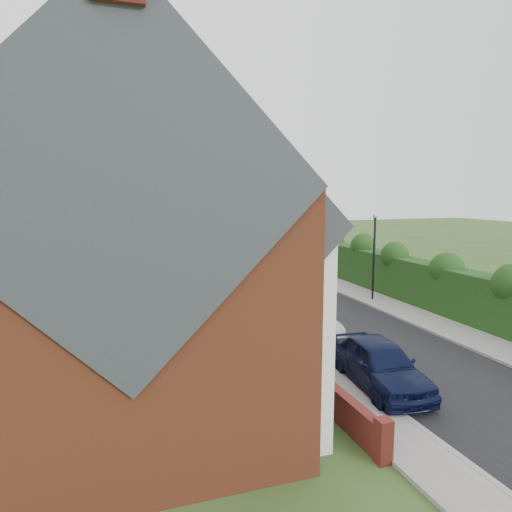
{
  "coord_description": "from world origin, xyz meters",
  "views": [
    {
      "loc": [
        -11.4,
        -18.54,
        6.41
      ],
      "look_at": [
        -2.03,
        9.28,
        2.2
      ],
      "focal_mm": 32.0,
      "sensor_mm": 36.0,
      "label": 1
    }
  ],
  "objects_px": {
    "car_navy": "(380,363)",
    "car_green": "(222,268)",
    "car_silver_b": "(280,294)",
    "lamppost": "(374,245)",
    "horse": "(259,263)",
    "car_red": "(215,254)",
    "car_grey": "(191,241)",
    "car_beige": "(190,247)",
    "car_silver_a": "(306,319)",
    "horse_cart": "(251,255)",
    "car_white": "(239,276)"
  },
  "relations": [
    {
      "from": "car_navy",
      "to": "car_green",
      "type": "bearing_deg",
      "value": 95.86
    },
    {
      "from": "car_green",
      "to": "car_silver_b",
      "type": "bearing_deg",
      "value": -93.15
    },
    {
      "from": "lamppost",
      "to": "car_navy",
      "type": "xyz_separation_m",
      "value": [
        -6.4,
        -10.3,
        -2.5
      ]
    },
    {
      "from": "lamppost",
      "to": "horse",
      "type": "bearing_deg",
      "value": 106.52
    },
    {
      "from": "car_red",
      "to": "horse",
      "type": "distance_m",
      "value": 7.1
    },
    {
      "from": "car_navy",
      "to": "car_grey",
      "type": "distance_m",
      "value": 39.32
    },
    {
      "from": "car_green",
      "to": "car_beige",
      "type": "relative_size",
      "value": 0.76
    },
    {
      "from": "car_silver_a",
      "to": "lamppost",
      "type": "bearing_deg",
      "value": 34.92
    },
    {
      "from": "horse_cart",
      "to": "car_beige",
      "type": "bearing_deg",
      "value": 106.83
    },
    {
      "from": "car_red",
      "to": "horse_cart",
      "type": "relative_size",
      "value": 1.56
    },
    {
      "from": "car_grey",
      "to": "car_silver_b",
      "type": "bearing_deg",
      "value": -81.5
    },
    {
      "from": "car_silver_b",
      "to": "car_beige",
      "type": "distance_m",
      "value": 22.81
    },
    {
      "from": "horse",
      "to": "horse_cart",
      "type": "height_order",
      "value": "horse_cart"
    },
    {
      "from": "car_green",
      "to": "horse",
      "type": "xyz_separation_m",
      "value": [
        3.15,
        0.58,
        0.11
      ]
    },
    {
      "from": "car_silver_a",
      "to": "car_silver_b",
      "type": "height_order",
      "value": "car_silver_a"
    },
    {
      "from": "car_grey",
      "to": "horse_cart",
      "type": "bearing_deg",
      "value": -73.62
    },
    {
      "from": "car_green",
      "to": "car_navy",
      "type": "bearing_deg",
      "value": -97.74
    },
    {
      "from": "car_green",
      "to": "car_white",
      "type": "bearing_deg",
      "value": -95.03
    },
    {
      "from": "horse",
      "to": "horse_cart",
      "type": "relative_size",
      "value": 0.68
    },
    {
      "from": "car_red",
      "to": "horse_cart",
      "type": "bearing_deg",
      "value": -55.01
    },
    {
      "from": "lamppost",
      "to": "car_navy",
      "type": "height_order",
      "value": "lamppost"
    },
    {
      "from": "horse_cart",
      "to": "car_grey",
      "type": "bearing_deg",
      "value": 97.21
    },
    {
      "from": "car_white",
      "to": "car_beige",
      "type": "distance_m",
      "value": 16.77
    },
    {
      "from": "car_red",
      "to": "horse_cart",
      "type": "distance_m",
      "value": 5.22
    },
    {
      "from": "car_green",
      "to": "horse_cart",
      "type": "distance_m",
      "value": 4.09
    },
    {
      "from": "car_navy",
      "to": "car_green",
      "type": "distance_m",
      "value": 20.69
    },
    {
      "from": "car_beige",
      "to": "horse_cart",
      "type": "distance_m",
      "value": 10.87
    },
    {
      "from": "car_silver_a",
      "to": "car_grey",
      "type": "height_order",
      "value": "car_silver_a"
    },
    {
      "from": "lamppost",
      "to": "car_white",
      "type": "relative_size",
      "value": 1.13
    },
    {
      "from": "lamppost",
      "to": "car_white",
      "type": "bearing_deg",
      "value": 133.3
    },
    {
      "from": "car_beige",
      "to": "car_grey",
      "type": "relative_size",
      "value": 1.13
    },
    {
      "from": "car_navy",
      "to": "car_green",
      "type": "relative_size",
      "value": 1.19
    },
    {
      "from": "car_silver_a",
      "to": "car_white",
      "type": "bearing_deg",
      "value": 88.3
    },
    {
      "from": "car_green",
      "to": "horse",
      "type": "bearing_deg",
      "value": 2.7
    },
    {
      "from": "car_silver_b",
      "to": "car_beige",
      "type": "xyz_separation_m",
      "value": [
        -0.79,
        22.8,
        0.03
      ]
    },
    {
      "from": "lamppost",
      "to": "car_red",
      "type": "xyz_separation_m",
      "value": [
        -5.19,
        17.8,
        -2.6
      ]
    },
    {
      "from": "car_red",
      "to": "car_silver_a",
      "type": "bearing_deg",
      "value": -79.96
    },
    {
      "from": "car_white",
      "to": "car_beige",
      "type": "relative_size",
      "value": 0.88
    },
    {
      "from": "horse",
      "to": "lamppost",
      "type": "bearing_deg",
      "value": 115.1
    },
    {
      "from": "car_red",
      "to": "horse",
      "type": "height_order",
      "value": "horse"
    },
    {
      "from": "car_white",
      "to": "horse",
      "type": "relative_size",
      "value": 2.48
    },
    {
      "from": "car_white",
      "to": "car_red",
      "type": "bearing_deg",
      "value": 76.63
    },
    {
      "from": "car_white",
      "to": "horse",
      "type": "distance_m",
      "value": 5.28
    },
    {
      "from": "car_red",
      "to": "lamppost",
      "type": "bearing_deg",
      "value": -60.61
    },
    {
      "from": "car_beige",
      "to": "horse_cart",
      "type": "height_order",
      "value": "horse_cart"
    },
    {
      "from": "car_green",
      "to": "car_grey",
      "type": "distance_m",
      "value": 18.64
    },
    {
      "from": "car_green",
      "to": "car_silver_a",
      "type": "bearing_deg",
      "value": -97.74
    },
    {
      "from": "car_silver_a",
      "to": "horse",
      "type": "height_order",
      "value": "horse"
    },
    {
      "from": "car_silver_b",
      "to": "horse_cart",
      "type": "distance_m",
      "value": 12.63
    },
    {
      "from": "car_navy",
      "to": "car_silver_a",
      "type": "height_order",
      "value": "car_navy"
    }
  ]
}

